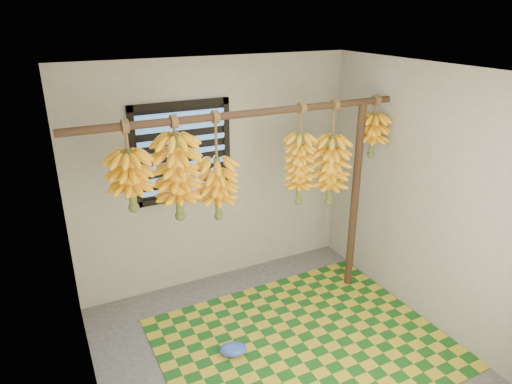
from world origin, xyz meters
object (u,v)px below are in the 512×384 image
banana_bunch_f (373,135)px  banana_bunch_c (218,188)px  banana_bunch_b (178,178)px  banana_bunch_e (330,170)px  banana_bunch_a (131,181)px  banana_bunch_d (299,169)px  support_post (355,200)px  plastic_bag (233,349)px  woven_mat (303,343)px

banana_bunch_f → banana_bunch_c: bearing=180.0°
banana_bunch_b → banana_bunch_e: same height
banana_bunch_b → banana_bunch_e: bearing=0.0°
banana_bunch_a → banana_bunch_c: bearing=0.0°
banana_bunch_e → banana_bunch_f: bearing=0.0°
banana_bunch_d → banana_bunch_f: size_ratio=1.58×
banana_bunch_c → banana_bunch_f: (1.64, 0.00, 0.28)m
support_post → plastic_bag: size_ratio=8.30×
woven_mat → banana_bunch_a: 2.10m
banana_bunch_c → banana_bunch_b: bearing=-180.0°
woven_mat → banana_bunch_a: bearing=153.8°
support_post → banana_bunch_f: 0.68m
support_post → banana_bunch_a: bearing=180.0°
plastic_bag → banana_bunch_d: 1.72m
plastic_bag → banana_bunch_b: 1.57m
woven_mat → banana_bunch_e: 1.62m
plastic_bag → banana_bunch_d: bearing=27.8°
banana_bunch_b → support_post: bearing=0.0°
banana_bunch_e → banana_bunch_f: 0.56m
woven_mat → plastic_bag: (-0.63, 0.14, 0.05)m
banana_bunch_e → plastic_bag: bearing=-159.3°
banana_bunch_c → woven_mat: bearing=-49.0°
banana_bunch_c → banana_bunch_e: size_ratio=0.92×
support_post → banana_bunch_d: 0.81m
banana_bunch_b → banana_bunch_e: (1.51, 0.00, -0.17)m
banana_bunch_a → banana_bunch_b: bearing=-0.0°
banana_bunch_d → woven_mat: bearing=-114.1°
banana_bunch_b → plastic_bag: bearing=-61.9°
banana_bunch_d → support_post: bearing=0.0°
plastic_bag → banana_bunch_e: banana_bunch_e is taller
banana_bunch_a → banana_bunch_b: size_ratio=0.83×
plastic_bag → banana_bunch_b: banana_bunch_b is taller
support_post → banana_bunch_f: bearing=0.0°
support_post → banana_bunch_c: size_ratio=2.11×
banana_bunch_d → banana_bunch_e: size_ratio=0.93×
banana_bunch_d → banana_bunch_f: bearing=0.0°
plastic_bag → banana_bunch_c: 1.41m
banana_bunch_a → banana_bunch_e: bearing=-0.0°
banana_bunch_a → banana_bunch_f: bearing=0.0°
woven_mat → banana_bunch_f: bearing=29.2°
banana_bunch_f → plastic_bag: bearing=-164.6°
woven_mat → plastic_bag: plastic_bag is taller
plastic_bag → banana_bunch_f: (1.73, 0.48, 1.60)m
banana_bunch_d → banana_bunch_a: bearing=180.0°
banana_bunch_b → banana_bunch_c: (0.34, 0.00, -0.16)m
banana_bunch_c → banana_bunch_e: same height
banana_bunch_d → banana_bunch_f: same height
plastic_bag → banana_bunch_f: banana_bunch_f is taller
support_post → banana_bunch_b: 1.91m
woven_mat → banana_bunch_b: (-0.88, 0.62, 1.53)m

